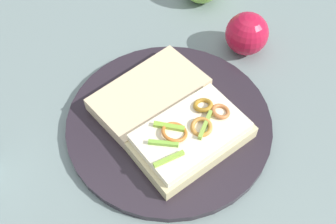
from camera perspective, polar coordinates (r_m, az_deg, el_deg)
The scene contains 5 objects.
ground_plane at distance 0.61m, azimuth 0.00°, elevation -1.80°, with size 2.00×2.00×0.00m, color slate.
plate at distance 0.61m, azimuth 0.00°, elevation -1.46°, with size 0.31×0.31×0.01m, color #261F27.
sandwich at distance 0.57m, azimuth 3.08°, elevation -3.35°, with size 0.18×0.19×0.05m.
bread_slice_side at distance 0.62m, azimuth -2.81°, elevation 2.54°, with size 0.17×0.10×0.02m, color beige.
apple_1 at distance 0.70m, azimuth 11.07°, elevation 10.92°, with size 0.07×0.07×0.07m, color #B11331.
Camera 1 is at (-0.34, -0.00, 0.51)m, focal length 42.68 mm.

